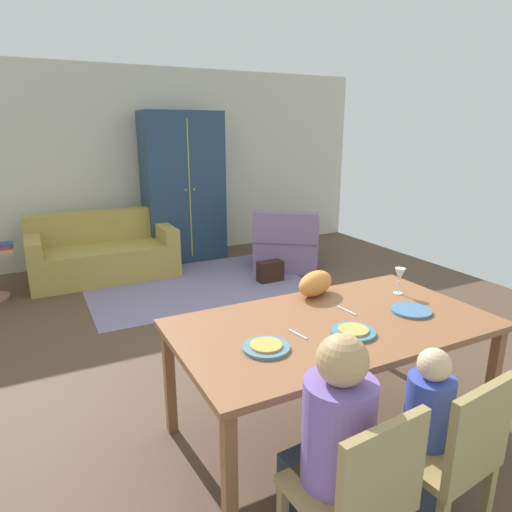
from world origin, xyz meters
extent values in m
cube|color=brown|center=(0.00, 0.42, -0.01)|extent=(6.77, 6.04, 0.02)
cube|color=beige|center=(0.00, 3.49, 1.35)|extent=(6.77, 0.10, 2.70)
cube|color=brown|center=(-0.15, -1.14, 0.74)|extent=(1.90, 1.04, 0.04)
cube|color=brown|center=(-1.04, -1.60, 0.36)|extent=(0.06, 0.06, 0.72)
cube|color=brown|center=(0.74, -1.60, 0.36)|extent=(0.06, 0.06, 0.72)
cube|color=brown|center=(-1.04, -0.68, 0.36)|extent=(0.06, 0.06, 0.72)
cube|color=brown|center=(0.74, -0.68, 0.36)|extent=(0.06, 0.06, 0.72)
cylinder|color=teal|center=(-0.67, -1.26, 0.77)|extent=(0.25, 0.25, 0.02)
cylinder|color=gold|center=(-0.67, -1.26, 0.78)|extent=(0.17, 0.17, 0.01)
cylinder|color=teal|center=(-0.15, -1.32, 0.77)|extent=(0.25, 0.25, 0.02)
cylinder|color=gold|center=(-0.15, -1.32, 0.78)|extent=(0.17, 0.17, 0.01)
cylinder|color=teal|center=(0.37, -1.24, 0.77)|extent=(0.25, 0.25, 0.02)
cylinder|color=silver|center=(0.53, -0.96, 0.76)|extent=(0.06, 0.06, 0.01)
cylinder|color=silver|center=(0.53, -0.96, 0.81)|extent=(0.01, 0.01, 0.09)
cone|color=silver|center=(0.53, -0.96, 0.90)|extent=(0.07, 0.07, 0.09)
cube|color=silver|center=(-0.44, -1.19, 0.76)|extent=(0.04, 0.15, 0.01)
cube|color=silver|center=(0.02, -1.04, 0.76)|extent=(0.03, 0.17, 0.01)
cube|color=#A38654|center=(-0.67, -1.94, 0.43)|extent=(0.45, 0.45, 0.04)
cube|color=#A38654|center=(-0.66, -2.13, 0.66)|extent=(0.42, 0.07, 0.42)
cube|color=#A38654|center=(-0.51, -1.75, 0.21)|extent=(0.04, 0.04, 0.41)
cube|color=#2A3546|center=(-0.68, -1.80, 0.23)|extent=(0.28, 0.36, 0.45)
cylinder|color=#8060BC|center=(-0.67, -1.88, 0.68)|extent=(0.30, 0.30, 0.46)
sphere|color=tan|center=(-0.67, -1.88, 1.00)|extent=(0.21, 0.21, 0.21)
cube|color=#A1884F|center=(-0.15, -1.94, 0.43)|extent=(0.46, 0.46, 0.04)
cube|color=#A1884F|center=(-0.13, -2.13, 0.66)|extent=(0.42, 0.09, 0.42)
cube|color=#A1884F|center=(0.01, -1.74, 0.21)|extent=(0.04, 0.04, 0.41)
cube|color=#A1884F|center=(-0.35, -1.78, 0.21)|extent=(0.04, 0.04, 0.41)
cube|color=#A1884F|center=(0.05, -2.10, 0.21)|extent=(0.04, 0.04, 0.41)
cube|color=#2F3648|center=(-0.16, -1.82, 0.23)|extent=(0.21, 0.26, 0.45)
cylinder|color=#364AB5|center=(-0.15, -1.88, 0.62)|extent=(0.22, 0.22, 0.33)
sphere|color=beige|center=(-0.15, -1.88, 0.85)|extent=(0.15, 0.15, 0.15)
ellipsoid|color=orange|center=(0.00, -0.72, 0.84)|extent=(0.36, 0.27, 0.17)
cube|color=gray|center=(0.05, 1.89, 0.00)|extent=(2.60, 1.80, 0.01)
cube|color=#A98F42|center=(-0.91, 2.69, 0.21)|extent=(1.78, 0.84, 0.42)
cube|color=#A98F42|center=(-0.91, 3.03, 0.62)|extent=(1.78, 0.20, 0.40)
cube|color=#A98F42|center=(-1.71, 2.69, 0.52)|extent=(0.18, 0.84, 0.20)
cube|color=#A98F42|center=(-0.11, 2.69, 0.52)|extent=(0.18, 0.84, 0.20)
cube|color=gray|center=(1.47, 2.09, 0.21)|extent=(1.18, 1.18, 0.42)
cube|color=gray|center=(1.27, 1.82, 0.62)|extent=(0.80, 0.67, 0.40)
cube|color=gray|center=(1.74, 1.89, 0.52)|extent=(0.64, 0.78, 0.20)
cube|color=gray|center=(1.20, 2.29, 0.52)|extent=(0.64, 0.78, 0.20)
cube|color=navy|center=(0.32, 3.10, 1.05)|extent=(1.10, 0.56, 2.10)
cube|color=gold|center=(0.32, 2.81, 1.05)|extent=(0.02, 0.01, 1.89)
sphere|color=gold|center=(0.26, 2.81, 1.05)|extent=(0.04, 0.04, 0.04)
sphere|color=gold|center=(0.38, 2.81, 1.05)|extent=(0.04, 0.04, 0.04)
cube|color=maroon|center=(-2.03, 2.44, 0.59)|extent=(0.22, 0.16, 0.03)
cube|color=navy|center=(-2.01, 2.49, 0.62)|extent=(0.22, 0.16, 0.03)
cube|color=black|center=(0.92, 1.59, 0.13)|extent=(0.32, 0.16, 0.26)
camera|label=1|loc=(-1.68, -3.12, 1.87)|focal=31.44mm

